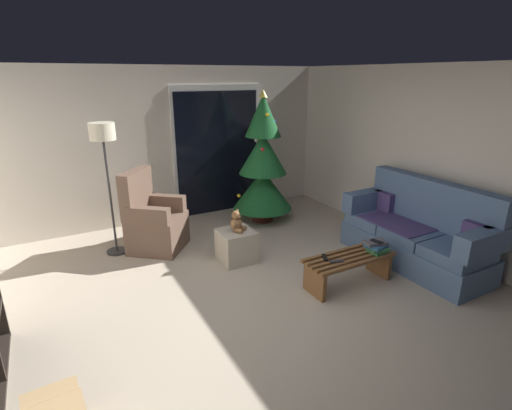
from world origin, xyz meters
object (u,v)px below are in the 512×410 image
object	(u,v)px
remote_black	(325,258)
floor_lamp	(104,145)
couch	(417,234)
armchair	(153,222)
ottoman	(236,246)
coffee_table	(349,265)
teddy_bear_chestnut	(237,222)
christmas_tree	(263,166)
remote_graphite	(337,261)
book_stack	(376,247)
cell_phone	(377,241)

from	to	relation	value
remote_black	floor_lamp	distance (m)	3.10
couch	armchair	bearing A→B (deg)	144.22
remote_black	ottoman	bearing A→B (deg)	144.48
couch	coffee_table	world-z (taller)	couch
couch	teddy_bear_chestnut	world-z (taller)	couch
armchair	ottoman	size ratio (longest dim) A/B	2.57
christmas_tree	floor_lamp	world-z (taller)	christmas_tree
couch	remote_graphite	size ratio (longest dim) A/B	12.45
coffee_table	floor_lamp	distance (m)	3.39
remote_graphite	book_stack	size ratio (longest dim) A/B	0.53
coffee_table	remote_graphite	world-z (taller)	remote_graphite
book_stack	armchair	size ratio (longest dim) A/B	0.26
remote_black	floor_lamp	xyz separation A→B (m)	(-1.93, 2.14, 1.13)
cell_phone	armchair	world-z (taller)	armchair
remote_black	teddy_bear_chestnut	distance (m)	1.24
couch	book_stack	bearing A→B (deg)	-173.57
coffee_table	book_stack	world-z (taller)	book_stack
couch	remote_black	world-z (taller)	couch
remote_graphite	couch	bearing A→B (deg)	109.13
cell_phone	ottoman	distance (m)	1.77
remote_graphite	book_stack	bearing A→B (deg)	103.96
remote_black	book_stack	bearing A→B (deg)	11.86
remote_black	floor_lamp	bearing A→B (deg)	158.37
coffee_table	ottoman	size ratio (longest dim) A/B	2.50
remote_black	cell_phone	xyz separation A→B (m)	(0.62, -0.17, 0.13)
book_stack	armchair	bearing A→B (deg)	133.45
floor_lamp	teddy_bear_chestnut	size ratio (longest dim) A/B	6.25
teddy_bear_chestnut	remote_black	bearing A→B (deg)	-61.86
teddy_bear_chestnut	armchair	bearing A→B (deg)	132.48
coffee_table	couch	bearing A→B (deg)	1.07
cell_phone	ottoman	size ratio (longest dim) A/B	0.33
teddy_bear_chestnut	couch	bearing A→B (deg)	-29.55
floor_lamp	book_stack	bearing A→B (deg)	-41.91
floor_lamp	ottoman	size ratio (longest dim) A/B	4.05
remote_graphite	floor_lamp	size ratio (longest dim) A/B	0.09
couch	remote_graphite	xyz separation A→B (m)	(-1.40, -0.07, -0.02)
cell_phone	teddy_bear_chestnut	distance (m)	1.74
couch	floor_lamp	xyz separation A→B (m)	(-3.39, 2.21, 1.11)
remote_black	armchair	size ratio (longest dim) A/B	0.14
remote_graphite	teddy_bear_chestnut	xyz separation A→B (m)	(-0.64, 1.23, 0.17)
book_stack	teddy_bear_chestnut	world-z (taller)	teddy_bear_chestnut
floor_lamp	christmas_tree	bearing A→B (deg)	2.48
remote_graphite	remote_black	bearing A→B (deg)	-142.09
christmas_tree	coffee_table	bearing A→B (deg)	-94.49
cell_phone	armchair	bearing A→B (deg)	121.30
book_stack	cell_phone	xyz separation A→B (m)	(-0.01, -0.01, 0.07)
remote_black	teddy_bear_chestnut	size ratio (longest dim) A/B	0.55
ottoman	remote_graphite	bearing A→B (deg)	-62.49
couch	book_stack	size ratio (longest dim) A/B	6.54
cell_phone	teddy_bear_chestnut	bearing A→B (deg)	121.82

